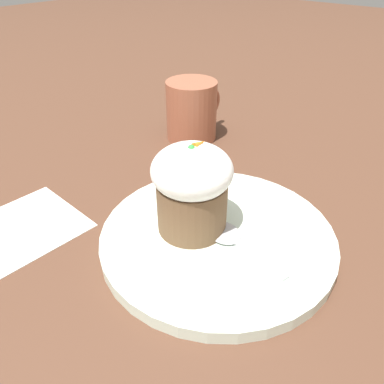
{
  "coord_description": "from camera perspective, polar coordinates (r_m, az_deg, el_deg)",
  "views": [
    {
      "loc": [
        -0.27,
        -0.19,
        0.3
      ],
      "look_at": [
        -0.01,
        0.03,
        0.06
      ],
      "focal_mm": 35.0,
      "sensor_mm": 36.0,
      "label": 1
    }
  ],
  "objects": [
    {
      "name": "dessert_plate",
      "position": [
        0.44,
        3.88,
        -6.86
      ],
      "size": [
        0.27,
        0.27,
        0.02
      ],
      "color": "silver",
      "rests_on": "ground_plane"
    },
    {
      "name": "coffee_cup",
      "position": [
        0.66,
        0.04,
        12.37
      ],
      "size": [
        0.12,
        0.09,
        0.1
      ],
      "color": "#9E563D",
      "rests_on": "ground_plane"
    },
    {
      "name": "paper_napkin",
      "position": [
        0.51,
        -25.19,
        -5.36
      ],
      "size": [
        0.15,
        0.13,
        0.0
      ],
      "color": "white",
      "rests_on": "ground_plane"
    },
    {
      "name": "ground_plane",
      "position": [
        0.45,
        3.84,
        -7.62
      ],
      "size": [
        4.0,
        4.0,
        0.0
      ],
      "primitive_type": "plane",
      "color": "#513323"
    },
    {
      "name": "carrot_cake",
      "position": [
        0.41,
        0.0,
        0.72
      ],
      "size": [
        0.09,
        0.09,
        0.11
      ],
      "color": "brown",
      "rests_on": "dessert_plate"
    },
    {
      "name": "spoon",
      "position": [
        0.42,
        6.02,
        -6.79
      ],
      "size": [
        0.04,
        0.11,
        0.01
      ],
      "color": "#B7B7BC",
      "rests_on": "dessert_plate"
    }
  ]
}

